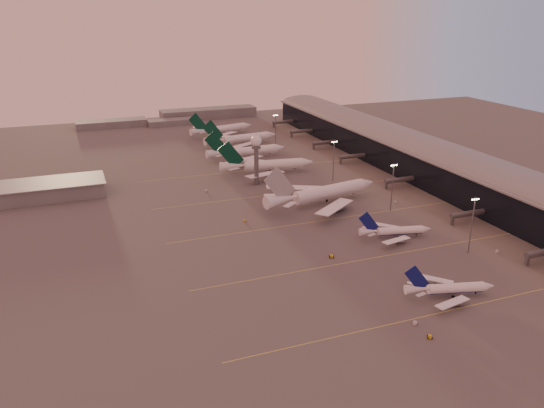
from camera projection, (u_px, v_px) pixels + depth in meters
name	position (u px, v px, depth m)	size (l,w,h in m)	color
ground	(347.00, 276.00, 205.09)	(700.00, 700.00, 0.00)	#4E4C4C
taxiway_markings	(346.00, 216.00, 264.23)	(180.00, 185.25, 0.02)	#EAE352
terminal	(415.00, 155.00, 334.07)	(57.00, 362.00, 23.04)	black
hangar	(26.00, 192.00, 286.34)	(82.00, 27.00, 8.50)	slate
radar_tower	(256.00, 150.00, 304.81)	(6.40, 6.40, 31.10)	#5A5C61
mast_a	(472.00, 223.00, 219.73)	(3.60, 0.56, 25.00)	#5A5C61
mast_b	(392.00, 185.00, 266.97)	(3.60, 0.56, 25.00)	#5A5C61
mast_c	(334.00, 159.00, 313.55)	(3.60, 0.56, 25.00)	#5A5C61
mast_d	(276.00, 129.00, 391.84)	(3.60, 0.56, 25.00)	#5A5C61
distant_horizon	(181.00, 117.00, 489.85)	(165.00, 37.50, 9.00)	slate
narrowbody_near	(449.00, 290.00, 189.41)	(33.31, 26.25, 13.27)	white
narrowbody_mid	(395.00, 232.00, 238.58)	(33.79, 26.68, 13.38)	white
widebody_white	(323.00, 196.00, 280.28)	(70.11, 55.68, 24.88)	white
greentail_a	(268.00, 167.00, 332.63)	(60.85, 48.89, 22.14)	white
greentail_b	(247.00, 153.00, 365.75)	(58.37, 47.07, 21.19)	white
greentail_c	(241.00, 140.00, 401.16)	(60.11, 48.23, 21.91)	white
greentail_d	(222.00, 131.00, 434.26)	(56.35, 44.98, 20.82)	white
gsv_truck_a	(415.00, 321.00, 173.11)	(5.98, 5.89, 2.50)	silver
gsv_tug_near	(430.00, 337.00, 165.92)	(3.55, 4.13, 1.01)	gold
gsv_catering_a	(498.00, 248.00, 223.85)	(5.79, 3.24, 4.51)	silver
gsv_tug_mid	(331.00, 256.00, 219.83)	(4.43, 3.44, 1.11)	gold
gsv_truck_b	(396.00, 228.00, 247.01)	(6.37, 3.44, 2.44)	silver
gsv_truck_c	(245.00, 219.00, 257.23)	(4.54, 5.48, 2.15)	gold
gsv_catering_b	(396.00, 199.00, 281.98)	(5.10, 3.63, 3.83)	silver
gsv_tug_far	(282.00, 191.00, 300.07)	(2.74, 3.58, 0.90)	gold
gsv_truck_d	(206.00, 190.00, 299.91)	(2.36, 5.67, 2.24)	silver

